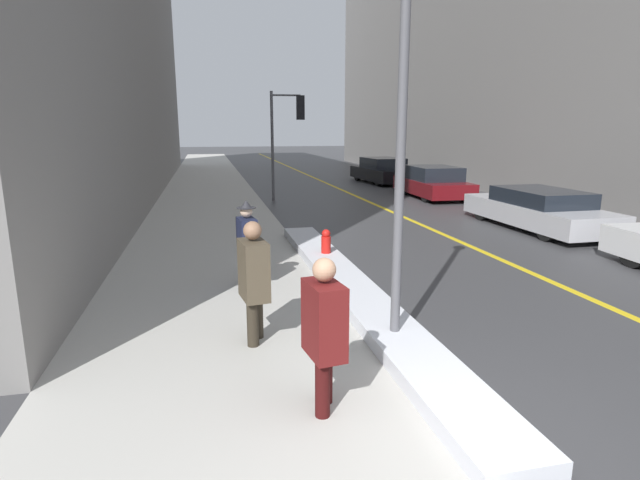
# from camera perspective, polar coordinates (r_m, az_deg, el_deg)

# --- Properties ---
(ground_plane) EXTENTS (160.00, 160.00, 0.00)m
(ground_plane) POSITION_cam_1_polar(r_m,az_deg,el_deg) (4.80, 16.77, -22.69)
(ground_plane) COLOR #38383A
(sidewalk_slab) EXTENTS (4.00, 80.00, 0.01)m
(sidewalk_slab) POSITION_cam_1_polar(r_m,az_deg,el_deg) (18.56, -12.47, 3.80)
(sidewalk_slab) COLOR #B2AFA8
(sidewalk_slab) RESTS_ON ground
(road_centre_stripe) EXTENTS (0.16, 80.00, 0.00)m
(road_centre_stripe) POSITION_cam_1_polar(r_m,az_deg,el_deg) (19.53, 5.46, 4.44)
(road_centre_stripe) COLOR gold
(road_centre_stripe) RESTS_ON ground
(snow_bank_curb) EXTENTS (0.76, 9.81, 0.20)m
(snow_bank_curb) POSITION_cam_1_polar(r_m,az_deg,el_deg) (8.54, 3.48, -5.42)
(snow_bank_curb) COLOR silver
(snow_bank_curb) RESTS_ON ground
(lamp_post) EXTENTS (0.28, 0.28, 5.08)m
(lamp_post) POSITION_cam_1_polar(r_m,az_deg,el_deg) (6.10, 9.40, 15.22)
(lamp_post) COLOR #515156
(lamp_post) RESTS_ON ground
(traffic_light_near) EXTENTS (1.31, 0.32, 4.14)m
(traffic_light_near) POSITION_cam_1_polar(r_m,az_deg,el_deg) (19.63, -3.56, 13.28)
(traffic_light_near) COLOR #515156
(traffic_light_near) RESTS_ON ground
(pedestrian_in_glasses) EXTENTS (0.37, 0.74, 1.56)m
(pedestrian_in_glasses) POSITION_cam_1_polar(r_m,az_deg,el_deg) (4.86, 0.41, -10.00)
(pedestrian_in_glasses) COLOR #340C0C
(pedestrian_in_glasses) RESTS_ON ground
(pedestrian_nearside) EXTENTS (0.38, 0.56, 1.61)m
(pedestrian_nearside) POSITION_cam_1_polar(r_m,az_deg,el_deg) (6.42, -7.57, -4.17)
(pedestrian_nearside) COLOR #2A241B
(pedestrian_nearside) RESTS_ON ground
(pedestrian_in_fedora) EXTENTS (0.34, 0.51, 1.55)m
(pedestrian_in_fedora) POSITION_cam_1_polar(r_m,az_deg,el_deg) (8.70, -8.32, -0.08)
(pedestrian_in_fedora) COLOR black
(pedestrian_in_fedora) RESTS_ON ground
(parked_car_silver) EXTENTS (1.80, 4.90, 1.11)m
(parked_car_silver) POSITION_cam_1_polar(r_m,az_deg,el_deg) (15.24, 23.61, 3.23)
(parked_car_silver) COLOR #B2B2B7
(parked_car_silver) RESTS_ON ground
(parked_car_maroon) EXTENTS (2.00, 4.45, 1.27)m
(parked_car_maroon) POSITION_cam_1_polar(r_m,az_deg,el_deg) (21.07, 12.74, 6.42)
(parked_car_maroon) COLOR #600F14
(parked_car_maroon) RESTS_ON ground
(parked_car_black) EXTENTS (2.15, 4.64, 1.30)m
(parked_car_black) POSITION_cam_1_polar(r_m,az_deg,el_deg) (26.45, 7.09, 7.85)
(parked_car_black) COLOR black
(parked_car_black) RESTS_ON ground
(fire_hydrant) EXTENTS (0.20, 0.20, 0.70)m
(fire_hydrant) POSITION_cam_1_polar(r_m,az_deg,el_deg) (10.43, 0.69, -0.68)
(fire_hydrant) COLOR red
(fire_hydrant) RESTS_ON ground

